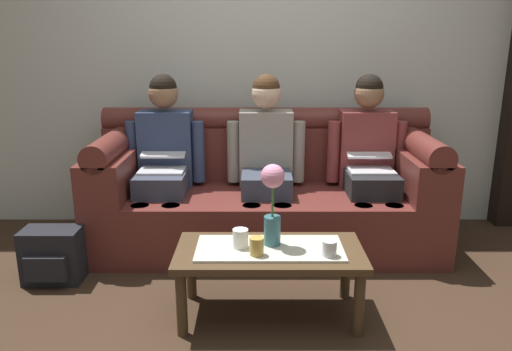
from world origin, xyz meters
name	(u,v)px	position (x,y,z in m)	size (l,w,h in m)	color
ground_plane	(271,331)	(0.00, 0.00, 0.00)	(14.00, 14.00, 0.00)	#382619
back_wall_patterned	(266,40)	(0.00, 1.70, 1.45)	(6.00, 0.12, 2.90)	silver
couch	(267,195)	(0.00, 1.17, 0.37)	(2.41, 0.88, 0.96)	maroon
person_left	(165,156)	(-0.72, 1.17, 0.66)	(0.56, 0.67, 1.22)	#383D4C
person_middle	(267,156)	(0.00, 1.17, 0.66)	(0.56, 0.67, 1.22)	#383D4C
person_right	(369,156)	(0.72, 1.17, 0.66)	(0.56, 0.67, 1.22)	#232326
coffee_table	(270,258)	(0.00, 0.16, 0.34)	(0.99, 0.48, 0.40)	#47331E
flower_vase	(273,198)	(0.01, 0.20, 0.66)	(0.12, 0.12, 0.44)	#336672
cup_near_left	(241,238)	(-0.15, 0.16, 0.45)	(0.08, 0.08, 0.10)	white
cup_near_right	(330,248)	(0.30, 0.06, 0.44)	(0.07, 0.07, 0.08)	silver
cup_far_center	(257,246)	(-0.07, 0.07, 0.45)	(0.07, 0.07, 0.09)	gold
backpack_left	(54,256)	(-1.33, 0.56, 0.17)	(0.35, 0.25, 0.34)	black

